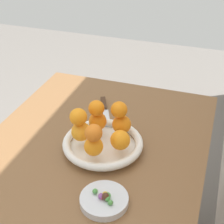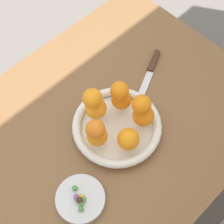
% 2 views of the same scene
% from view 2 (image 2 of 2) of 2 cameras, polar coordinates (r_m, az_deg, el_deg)
% --- Properties ---
extents(ground_plane, '(6.00, 6.00, 0.00)m').
position_cam_2_polar(ground_plane, '(1.74, -1.95, -14.22)').
color(ground_plane, slate).
extents(dining_table, '(1.10, 0.76, 0.74)m').
position_cam_2_polar(dining_table, '(1.13, -2.94, -5.69)').
color(dining_table, brown).
rests_on(dining_table, ground_plane).
extents(fruit_bowl, '(0.27, 0.27, 0.04)m').
position_cam_2_polar(fruit_bowl, '(1.03, 0.83, -2.41)').
color(fruit_bowl, white).
rests_on(fruit_bowl, dining_table).
extents(candy_dish, '(0.14, 0.14, 0.02)m').
position_cam_2_polar(candy_dish, '(0.97, -5.27, -14.23)').
color(candy_dish, silver).
rests_on(candy_dish, dining_table).
extents(orange_0, '(0.06, 0.06, 0.06)m').
position_cam_2_polar(orange_0, '(0.96, 2.73, -4.52)').
color(orange_0, orange).
rests_on(orange_0, fruit_bowl).
extents(orange_1, '(0.06, 0.06, 0.06)m').
position_cam_2_polar(orange_1, '(1.00, 5.23, -0.60)').
color(orange_1, orange).
rests_on(orange_1, fruit_bowl).
extents(orange_2, '(0.06, 0.06, 0.06)m').
position_cam_2_polar(orange_2, '(1.02, 1.54, 2.15)').
color(orange_2, orange).
rests_on(orange_2, fruit_bowl).
extents(orange_3, '(0.06, 0.06, 0.06)m').
position_cam_2_polar(orange_3, '(1.01, -2.71, 0.62)').
color(orange_3, orange).
rests_on(orange_3, fruit_bowl).
extents(orange_4, '(0.06, 0.06, 0.06)m').
position_cam_2_polar(orange_4, '(0.97, -2.50, -3.96)').
color(orange_4, orange).
rests_on(orange_4, fruit_bowl).
extents(orange_5, '(0.05, 0.05, 0.05)m').
position_cam_2_polar(orange_5, '(0.91, -2.78, -2.89)').
color(orange_5, orange).
rests_on(orange_5, orange_4).
extents(orange_6, '(0.06, 0.06, 0.06)m').
position_cam_2_polar(orange_6, '(0.95, -3.29, 2.31)').
color(orange_6, orange).
rests_on(orange_6, orange_3).
extents(orange_7, '(0.06, 0.06, 0.06)m').
position_cam_2_polar(orange_7, '(0.95, 4.93, 1.25)').
color(orange_7, orange).
rests_on(orange_7, orange_1).
extents(orange_8, '(0.05, 0.05, 0.05)m').
position_cam_2_polar(orange_8, '(0.97, 1.26, 3.59)').
color(orange_8, orange).
rests_on(orange_8, orange_2).
extents(candy_ball_0, '(0.02, 0.02, 0.02)m').
position_cam_2_polar(candy_ball_0, '(0.95, -5.23, -14.82)').
color(candy_ball_0, '#4C9947').
rests_on(candy_ball_0, candy_dish).
extents(candy_ball_1, '(0.02, 0.02, 0.02)m').
position_cam_2_polar(candy_ball_1, '(0.95, -4.91, -14.31)').
color(candy_ball_1, '#4C9947').
rests_on(candy_ball_1, candy_dish).
extents(candy_ball_2, '(0.01, 0.01, 0.01)m').
position_cam_2_polar(candy_ball_2, '(0.94, -5.21, -15.77)').
color(candy_ball_2, '#4C9947').
rests_on(candy_ball_2, candy_dish).
extents(candy_ball_3, '(0.02, 0.02, 0.02)m').
position_cam_2_polar(candy_ball_3, '(0.95, -5.16, -13.98)').
color(candy_ball_3, gold).
rests_on(candy_ball_3, candy_dish).
extents(candy_ball_4, '(0.02, 0.02, 0.02)m').
position_cam_2_polar(candy_ball_4, '(0.95, -5.90, -13.88)').
color(candy_ball_4, '#8C4C99').
rests_on(candy_ball_4, candy_dish).
extents(candy_ball_5, '(0.02, 0.02, 0.02)m').
position_cam_2_polar(candy_ball_5, '(0.96, -6.23, -12.47)').
color(candy_ball_5, '#4C9947').
rests_on(candy_ball_5, candy_dish).
extents(candy_ball_6, '(0.01, 0.01, 0.01)m').
position_cam_2_polar(candy_ball_6, '(0.95, -5.86, -14.00)').
color(candy_ball_6, '#C6384C').
rests_on(candy_ball_6, candy_dish).
extents(candy_ball_7, '(0.02, 0.02, 0.02)m').
position_cam_2_polar(candy_ball_7, '(0.95, -5.34, -14.37)').
color(candy_ball_7, '#472819').
rests_on(candy_ball_7, candy_dish).
extents(knife, '(0.25, 0.13, 0.01)m').
position_cam_2_polar(knife, '(1.16, 6.01, 6.16)').
color(knife, '#3F2819').
rests_on(knife, dining_table).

